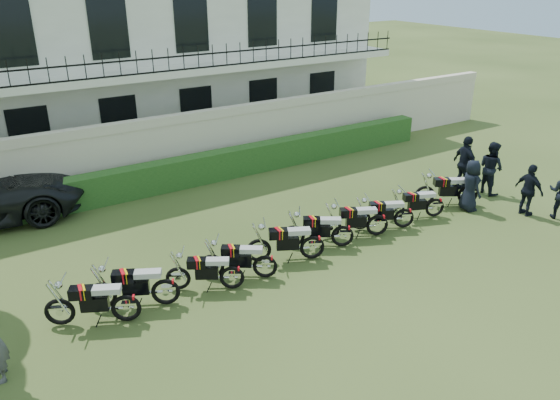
{
  "coord_description": "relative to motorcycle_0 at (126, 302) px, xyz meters",
  "views": [
    {
      "loc": [
        -6.91,
        -9.14,
        6.89
      ],
      "look_at": [
        0.41,
        2.31,
        1.07
      ],
      "focal_mm": 35.0,
      "sensor_mm": 36.0,
      "label": 1
    }
  ],
  "objects": [
    {
      "name": "hedge",
      "position": [
        5.46,
        6.56,
        0.0
      ],
      "size": [
        18.0,
        0.6,
        1.0
      ],
      "primitive_type": "cube",
      "color": "#174018",
      "rests_on": "ground"
    },
    {
      "name": "ground",
      "position": [
        4.46,
        -0.64,
        -0.5
      ],
      "size": [
        100.0,
        100.0,
        0.0
      ],
      "primitive_type": "plane",
      "color": "#31441B",
      "rests_on": "ground"
    },
    {
      "name": "motorcycle_1",
      "position": [
        0.93,
        0.14,
        0.0
      ],
      "size": [
        1.82,
        1.01,
        1.08
      ],
      "rotation": [
        0.0,
        0.0,
        1.1
      ],
      "color": "black",
      "rests_on": "ground"
    },
    {
      "name": "officer_3",
      "position": [
        10.69,
        0.03,
        0.31
      ],
      "size": [
        0.69,
        0.89,
        1.6
      ],
      "primitive_type": "imported",
      "rotation": [
        0.0,
        0.0,
        1.32
      ],
      "color": "black",
      "rests_on": "ground"
    },
    {
      "name": "motorcycle_3",
      "position": [
        3.35,
        -0.06,
        -0.03
      ],
      "size": [
        1.58,
        1.13,
        1.01
      ],
      "rotation": [
        0.0,
        0.0,
        0.96
      ],
      "color": "black",
      "rests_on": "ground"
    },
    {
      "name": "building",
      "position": [
        4.46,
        13.32,
        3.22
      ],
      "size": [
        20.4,
        9.6,
        7.4
      ],
      "color": "white",
      "rests_on": "ground"
    },
    {
      "name": "motorcycle_8",
      "position": [
        9.4,
        0.21,
        -0.04
      ],
      "size": [
        1.72,
        0.83,
        0.99
      ],
      "rotation": [
        0.0,
        0.0,
        1.19
      ],
      "color": "black",
      "rests_on": "ground"
    },
    {
      "name": "officer_5",
      "position": [
        11.81,
        1.21,
        0.44
      ],
      "size": [
        0.68,
        1.17,
        1.87
      ],
      "primitive_type": "imported",
      "rotation": [
        0.0,
        0.0,
        1.35
      ],
      "color": "black",
      "rests_on": "ground"
    },
    {
      "name": "motorcycle_6",
      "position": [
        7.11,
        0.19,
        -0.01
      ],
      "size": [
        1.77,
        0.97,
        1.05
      ],
      "rotation": [
        0.0,
        0.0,
        1.11
      ],
      "color": "black",
      "rests_on": "ground"
    },
    {
      "name": "motorcycle_2",
      "position": [
        2.45,
        -0.07,
        -0.04
      ],
      "size": [
        1.6,
        1.01,
        0.99
      ],
      "rotation": [
        0.0,
        0.0,
        1.03
      ],
      "color": "black",
      "rests_on": "ground"
    },
    {
      "name": "officer_2",
      "position": [
        11.85,
        -1.15,
        0.3
      ],
      "size": [
        0.44,
        0.96,
        1.6
      ],
      "primitive_type": "imported",
      "rotation": [
        0.0,
        0.0,
        1.51
      ],
      "color": "black",
      "rests_on": "ground"
    },
    {
      "name": "officer_4",
      "position": [
        12.35,
        0.61,
        0.38
      ],
      "size": [
        0.77,
        0.93,
        1.75
      ],
      "primitive_type": "imported",
      "rotation": [
        0.0,
        0.0,
        1.44
      ],
      "color": "black",
      "rests_on": "ground"
    },
    {
      "name": "perimeter_wall",
      "position": [
        4.46,
        7.36,
        0.68
      ],
      "size": [
        30.0,
        0.35,
        2.3
      ],
      "color": "beige",
      "rests_on": "ground"
    },
    {
      "name": "motorcycle_0",
      "position": [
        0.0,
        0.0,
        0.0
      ],
      "size": [
        1.8,
        1.01,
        1.07
      ],
      "rotation": [
        0.0,
        0.0,
        1.1
      ],
      "color": "black",
      "rests_on": "ground"
    },
    {
      "name": "motorcycle_9",
      "position": [
        10.96,
        0.3,
        0.01
      ],
      "size": [
        1.78,
        1.09,
        1.09
      ],
      "rotation": [
        0.0,
        0.0,
        1.04
      ],
      "color": "black",
      "rests_on": "ground"
    },
    {
      "name": "motorcycle_5",
      "position": [
        5.9,
        0.2,
        -0.02
      ],
      "size": [
        1.63,
        1.12,
        1.03
      ],
      "rotation": [
        0.0,
        0.0,
        0.99
      ],
      "color": "black",
      "rests_on": "ground"
    },
    {
      "name": "motorcycle_4",
      "position": [
        4.83,
        0.08,
        0.01
      ],
      "size": [
        1.83,
        1.0,
        1.09
      ],
      "rotation": [
        0.0,
        0.0,
        1.11
      ],
      "color": "black",
      "rests_on": "ground"
    },
    {
      "name": "motorcycle_7",
      "position": [
        8.09,
        0.15,
        -0.03
      ],
      "size": [
        1.67,
        0.94,
        1.0
      ],
      "rotation": [
        0.0,
        0.0,
        1.1
      ],
      "color": "black",
      "rests_on": "ground"
    }
  ]
}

